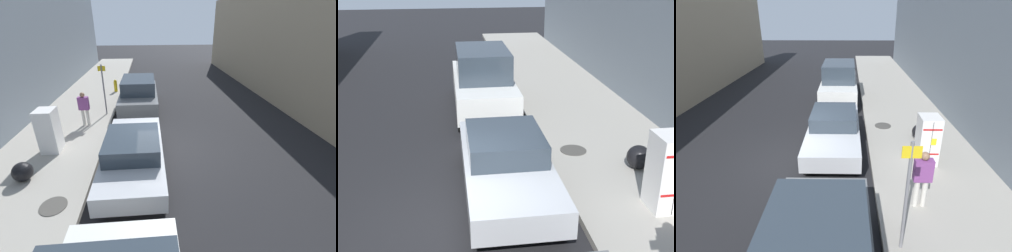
% 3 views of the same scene
% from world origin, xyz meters
% --- Properties ---
extents(ground_plane, '(80.00, 80.00, 0.00)m').
position_xyz_m(ground_plane, '(0.00, 0.00, 0.00)').
color(ground_plane, black).
extents(sidewalk_slab, '(3.83, 44.00, 0.16)m').
position_xyz_m(sidewalk_slab, '(-4.50, 0.00, 0.08)').
color(sidewalk_slab, '#9E998E').
rests_on(sidewalk_slab, ground).
extents(discarded_refrigerator, '(0.64, 0.73, 1.62)m').
position_xyz_m(discarded_refrigerator, '(-4.38, 0.16, 0.97)').
color(discarded_refrigerator, white).
rests_on(discarded_refrigerator, sidewalk_slab).
extents(manhole_cover, '(0.70, 0.70, 0.02)m').
position_xyz_m(manhole_cover, '(-3.34, -2.76, 0.17)').
color(manhole_cover, '#47443F').
rests_on(manhole_cover, sidewalk_slab).
extents(trash_bag, '(0.59, 0.59, 0.59)m').
position_xyz_m(trash_bag, '(-4.61, -1.56, 0.45)').
color(trash_bag, black).
rests_on(trash_bag, sidewalk_slab).
extents(parked_van_white, '(1.94, 5.01, 2.15)m').
position_xyz_m(parked_van_white, '(-1.29, -6.86, 1.07)').
color(parked_van_white, silver).
rests_on(parked_van_white, ground).
extents(parked_sedan_silver, '(1.86, 4.64, 1.39)m').
position_xyz_m(parked_sedan_silver, '(-1.29, -1.17, 0.72)').
color(parked_sedan_silver, silver).
rests_on(parked_sedan_silver, ground).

